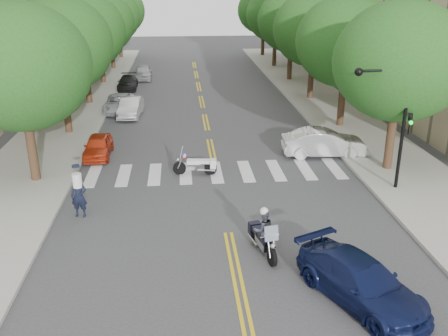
{
  "coord_description": "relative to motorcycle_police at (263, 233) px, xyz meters",
  "views": [
    {
      "loc": [
        -1.69,
        -17.14,
        9.31
      ],
      "look_at": [
        0.16,
        3.69,
        1.3
      ],
      "focal_mm": 40.0,
      "sensor_mm": 36.0,
      "label": 1
    }
  ],
  "objects": [
    {
      "name": "parked_car_b",
      "position": [
        -6.33,
        19.59,
        -0.16
      ],
      "size": [
        1.66,
        4.07,
        1.31
      ],
      "primitive_type": "imported",
      "rotation": [
        0.0,
        0.0,
        -0.07
      ],
      "color": "#B8B8B8",
      "rests_on": "ground"
    },
    {
      "name": "sidewalk_right",
      "position": [
        8.41,
        23.59,
        -0.74
      ],
      "size": [
        5.0,
        60.0,
        0.15
      ],
      "primitive_type": "cube",
      "color": "#9E9991",
      "rests_on": "ground"
    },
    {
      "name": "tree_r_5",
      "position": [
        7.71,
        47.59,
        4.74
      ],
      "size": [
        6.4,
        6.4,
        8.45
      ],
      "color": "#382316",
      "rests_on": "ground"
    },
    {
      "name": "tree_r_2",
      "position": [
        7.71,
        23.59,
        4.74
      ],
      "size": [
        6.4,
        6.4,
        8.45
      ],
      "color": "#382316",
      "rests_on": "ground"
    },
    {
      "name": "tree_r_4",
      "position": [
        7.71,
        39.59,
        4.74
      ],
      "size": [
        6.4,
        6.4,
        8.45
      ],
      "color": "#382316",
      "rests_on": "ground"
    },
    {
      "name": "sedan_blue",
      "position": [
        2.51,
        -3.09,
        -0.13
      ],
      "size": [
        3.7,
        5.04,
        1.36
      ],
      "primitive_type": "imported",
      "rotation": [
        0.0,
        0.0,
        0.44
      ],
      "color": "#0E163D",
      "rests_on": "ground"
    },
    {
      "name": "motorcycle_parked",
      "position": [
        -1.96,
        7.87,
        -0.31
      ],
      "size": [
        2.23,
        0.64,
        1.44
      ],
      "rotation": [
        0.0,
        0.0,
        1.47
      ],
      "color": "black",
      "rests_on": "ground"
    },
    {
      "name": "motorcycle_police",
      "position": [
        0.0,
        0.0,
        0.0
      ],
      "size": [
        0.86,
        2.23,
        1.83
      ],
      "rotation": [
        0.0,
        0.0,
        3.35
      ],
      "color": "black",
      "rests_on": "ground"
    },
    {
      "name": "tree_l_3",
      "position": [
        -9.89,
        31.59,
        4.74
      ],
      "size": [
        6.4,
        6.4,
        8.45
      ],
      "color": "#382316",
      "rests_on": "ground"
    },
    {
      "name": "sidewalk_left",
      "position": [
        -10.59,
        23.59,
        -0.74
      ],
      "size": [
        5.0,
        60.0,
        0.15
      ],
      "primitive_type": "cube",
      "color": "#9E9991",
      "rests_on": "ground"
    },
    {
      "name": "tree_r_0",
      "position": [
        7.71,
        7.59,
        4.74
      ],
      "size": [
        6.4,
        6.4,
        8.45
      ],
      "color": "#382316",
      "rests_on": "ground"
    },
    {
      "name": "parked_car_e",
      "position": [
        -6.29,
        33.52,
        -0.13
      ],
      "size": [
        1.72,
        4.06,
        1.37
      ],
      "primitive_type": "imported",
      "rotation": [
        0.0,
        0.0,
        0.03
      ],
      "color": "#A3A2A8",
      "rests_on": "ground"
    },
    {
      "name": "tree_l_5",
      "position": [
        -9.89,
        47.59,
        4.74
      ],
      "size": [
        6.4,
        6.4,
        8.45
      ],
      "color": "#382316",
      "rests_on": "ground"
    },
    {
      "name": "officer_standing",
      "position": [
        -7.06,
        3.59,
        0.1
      ],
      "size": [
        0.72,
        0.52,
        1.83
      ],
      "primitive_type": "imported",
      "rotation": [
        0.0,
        0.0,
        -0.14
      ],
      "color": "black",
      "rests_on": "ground"
    },
    {
      "name": "convertible",
      "position": [
        5.05,
        10.09,
        -0.06
      ],
      "size": [
        4.67,
        1.85,
        1.51
      ],
      "primitive_type": "imported",
      "rotation": [
        0.0,
        0.0,
        1.52
      ],
      "color": "silver",
      "rests_on": "ground"
    },
    {
      "name": "ground",
      "position": [
        -1.09,
        1.59,
        -0.81
      ],
      "size": [
        140.0,
        140.0,
        0.0
      ],
      "primitive_type": "plane",
      "color": "#38383A",
      "rests_on": "ground"
    },
    {
      "name": "traffic_signal_pole",
      "position": [
        6.63,
        5.09,
        2.91
      ],
      "size": [
        2.82,
        0.42,
        6.0
      ],
      "color": "black",
      "rests_on": "ground"
    },
    {
      "name": "tree_l_2",
      "position": [
        -9.89,
        23.59,
        4.74
      ],
      "size": [
        6.4,
        6.4,
        8.45
      ],
      "color": "#382316",
      "rests_on": "ground"
    },
    {
      "name": "parked_car_c",
      "position": [
        -7.28,
        21.09,
        -0.2
      ],
      "size": [
        2.05,
        4.43,
        1.23
      ],
      "primitive_type": "imported",
      "rotation": [
        0.0,
        0.0,
        -0.0
      ],
      "color": "#B9BBC2",
      "rests_on": "ground"
    },
    {
      "name": "tree_r_1",
      "position": [
        7.71,
        15.59,
        4.74
      ],
      "size": [
        6.4,
        6.4,
        8.45
      ],
      "color": "#382316",
      "rests_on": "ground"
    },
    {
      "name": "tree_l_4",
      "position": [
        -9.89,
        39.59,
        4.74
      ],
      "size": [
        6.4,
        6.4,
        8.45
      ],
      "color": "#382316",
      "rests_on": "ground"
    },
    {
      "name": "parked_car_a",
      "position": [
        -7.39,
        11.09,
        -0.22
      ],
      "size": [
        1.42,
        3.5,
        1.19
      ],
      "primitive_type": "imported",
      "rotation": [
        0.0,
        0.0,
        0.01
      ],
      "color": "red",
      "rests_on": "ground"
    },
    {
      "name": "tree_l_0",
      "position": [
        -9.89,
        7.59,
        4.74
      ],
      "size": [
        6.4,
        6.4,
        8.45
      ],
      "color": "#382316",
      "rests_on": "ground"
    },
    {
      "name": "tree_r_3",
      "position": [
        7.71,
        31.59,
        4.74
      ],
      "size": [
        6.4,
        6.4,
        8.45
      ],
      "color": "#382316",
      "rests_on": "ground"
    },
    {
      "name": "tree_l_1",
      "position": [
        -9.89,
        15.59,
        4.74
      ],
      "size": [
        6.4,
        6.4,
        8.45
      ],
      "color": "#382316",
      "rests_on": "ground"
    },
    {
      "name": "parked_car_d",
      "position": [
        -7.39,
        28.98,
        -0.22
      ],
      "size": [
        1.7,
        4.08,
        1.18
      ],
      "primitive_type": "imported",
      "rotation": [
        0.0,
        0.0,
        0.01
      ],
      "color": "black",
      "rests_on": "ground"
    }
  ]
}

